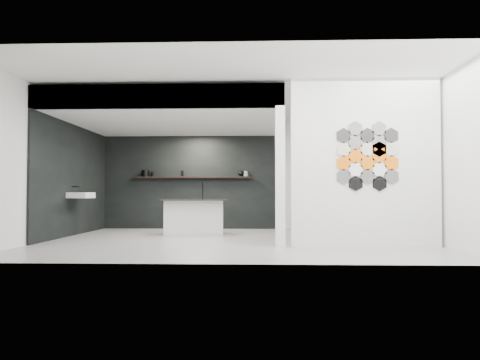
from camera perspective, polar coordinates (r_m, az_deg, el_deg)
name	(u,v)px	position (r m, az deg, el deg)	size (l,w,h in m)	color
floor	(234,241)	(8.88, -0.72, -7.41)	(7.00, 6.00, 0.01)	gray
partition_panel	(365,162)	(8.05, 14.96, 2.08)	(2.45, 0.15, 2.80)	silver
bay_clad_back	(189,182)	(11.93, -6.27, -0.28)	(4.40, 0.04, 2.35)	black
bay_clad_left	(74,180)	(10.58, -19.56, 0.00)	(0.04, 4.00, 2.35)	black
bulkhead	(175,115)	(10.12, -7.88, 7.82)	(4.40, 4.00, 0.40)	silver
corner_column	(280,176)	(7.85, 4.92, 0.48)	(0.16, 0.16, 2.35)	silver
fascia_beam	(156,96)	(8.27, -10.21, 9.99)	(4.40, 0.16, 0.40)	silver
wall_basin	(81,195)	(10.30, -18.80, -1.77)	(0.40, 0.60, 0.12)	silver
display_shelf	(192,177)	(11.82, -5.86, 0.34)	(3.00, 0.15, 0.04)	black
kitchen_island	(193,216)	(10.38, -5.70, -4.38)	(1.53, 0.84, 1.17)	silver
stockpot	(145,173)	(12.04, -11.45, 0.81)	(0.20, 0.20, 0.16)	black
kettle	(241,173)	(11.71, 0.18, 0.80)	(0.17, 0.17, 0.14)	black
glass_bowl	(246,175)	(11.71, 0.70, 0.66)	(0.12, 0.12, 0.09)	gray
glass_vase	(246,174)	(11.71, 0.70, 0.77)	(0.09, 0.09, 0.13)	gray
bottle_dark	(182,174)	(11.86, -7.04, 0.79)	(0.05, 0.05, 0.15)	black
utensil_cup	(153,174)	(12.00, -10.61, 0.70)	(0.09, 0.09, 0.11)	black
hex_tile_cluster	(368,156)	(7.98, 15.33, 2.87)	(1.04, 0.02, 1.16)	black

